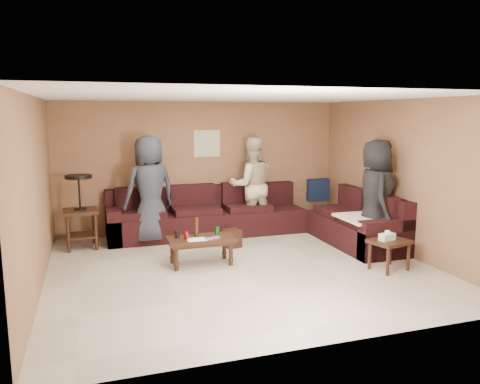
{
  "coord_description": "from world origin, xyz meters",
  "views": [
    {
      "loc": [
        -2.07,
        -6.34,
        2.25
      ],
      "look_at": [
        0.25,
        0.85,
        1.0
      ],
      "focal_mm": 35.0,
      "sensor_mm": 36.0,
      "label": 1
    }
  ],
  "objects": [
    {
      "name": "room",
      "position": [
        0.0,
        0.0,
        1.66
      ],
      "size": [
        5.6,
        5.5,
        2.5
      ],
      "color": "#BDB3A0",
      "rests_on": "ground"
    },
    {
      "name": "sectional_sofa",
      "position": [
        0.81,
        1.52,
        0.33
      ],
      "size": [
        4.65,
        2.9,
        0.97
      ],
      "color": "black",
      "rests_on": "ground"
    },
    {
      "name": "coffee_table",
      "position": [
        -0.53,
        0.36,
        0.36
      ],
      "size": [
        1.02,
        0.52,
        0.7
      ],
      "rotation": [
        0.0,
        0.0,
        -0.01
      ],
      "color": "#331B11",
      "rests_on": "ground"
    },
    {
      "name": "end_table_left",
      "position": [
        -2.27,
        1.85,
        0.66
      ],
      "size": [
        0.58,
        0.58,
        1.26
      ],
      "rotation": [
        0.0,
        0.0,
        0.06
      ],
      "color": "#331B11",
      "rests_on": "ground"
    },
    {
      "name": "side_table_right",
      "position": [
        2.03,
        -0.74,
        0.39
      ],
      "size": [
        0.64,
        0.56,
        0.6
      ],
      "rotation": [
        0.0,
        0.0,
        0.24
      ],
      "color": "#331B11",
      "rests_on": "ground"
    },
    {
      "name": "waste_bin",
      "position": [
        0.19,
        1.11,
        0.15
      ],
      "size": [
        0.31,
        0.31,
        0.31
      ],
      "primitive_type": "cube",
      "rotation": [
        0.0,
        0.0,
        0.27
      ],
      "color": "#331B11",
      "rests_on": "ground"
    },
    {
      "name": "wall_art",
      "position": [
        0.1,
        2.48,
        1.7
      ],
      "size": [
        0.52,
        0.04,
        0.52
      ],
      "color": "tan",
      "rests_on": "ground"
    },
    {
      "name": "person_left",
      "position": [
        -1.09,
        1.84,
        0.95
      ],
      "size": [
        1.08,
        0.87,
        1.91
      ],
      "primitive_type": "imported",
      "rotation": [
        0.0,
        0.0,
        3.47
      ],
      "color": "#2B2F3B",
      "rests_on": "ground"
    },
    {
      "name": "person_middle",
      "position": [
        0.85,
        2.0,
        0.92
      ],
      "size": [
        0.93,
        0.74,
        1.83
      ],
      "primitive_type": "imported",
      "rotation": [
        0.0,
        0.0,
        3.09
      ],
      "color": "#C1AF90",
      "rests_on": "ground"
    },
    {
      "name": "person_right",
      "position": [
        2.36,
        0.16,
        0.93
      ],
      "size": [
        0.87,
        1.06,
        1.87
      ],
      "primitive_type": "imported",
      "rotation": [
        0.0,
        0.0,
        1.23
      ],
      "color": "black",
      "rests_on": "ground"
    }
  ]
}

